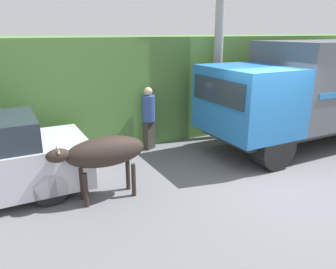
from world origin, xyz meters
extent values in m
plane|color=slate|center=(0.00, 0.00, 0.00)|extent=(60.00, 60.00, 0.00)
cube|color=#4C7A38|center=(0.00, 6.06, 1.53)|extent=(32.00, 5.10, 3.07)
cube|color=#8CC69E|center=(-3.40, 4.97, 1.40)|extent=(6.18, 2.40, 2.81)
cube|color=#4C4742|center=(-3.40, 4.97, 2.89)|extent=(6.48, 2.70, 0.16)
cube|color=#2D2D2D|center=(2.54, 1.51, 0.61)|extent=(5.80, 1.87, 0.18)
cube|color=#236BB2|center=(0.34, 1.51, 1.54)|extent=(1.89, 2.34, 1.68)
cube|color=#232D38|center=(-0.63, 1.51, 1.84)|extent=(0.04, 1.99, 0.59)
cube|color=#4C5156|center=(3.49, 1.51, 1.83)|extent=(4.41, 2.34, 2.27)
cylinder|color=black|center=(0.43, 0.60, 0.52)|extent=(1.03, 0.51, 1.03)
ellipsoid|color=#2D231E|center=(-3.59, 0.98, 0.99)|extent=(1.56, 0.59, 0.59)
ellipsoid|color=#2D231E|center=(-4.48, 0.98, 1.06)|extent=(0.44, 0.26, 0.26)
cone|color=#B7AD93|center=(-4.48, 0.88, 1.19)|extent=(0.06, 0.06, 0.11)
cone|color=#B7AD93|center=(-4.48, 1.08, 1.19)|extent=(0.06, 0.06, 0.11)
cylinder|color=#2D231E|center=(-4.07, 0.82, 0.35)|extent=(0.09, 0.09, 0.69)
cylinder|color=#2D231E|center=(-4.07, 1.15, 0.35)|extent=(0.09, 0.09, 0.69)
cylinder|color=#2D231E|center=(-3.10, 0.82, 0.35)|extent=(0.09, 0.09, 0.69)
cylinder|color=#2D231E|center=(-3.10, 1.15, 0.35)|extent=(0.09, 0.09, 0.69)
cylinder|color=black|center=(-4.66, 1.27, 0.33)|extent=(0.66, 0.29, 0.66)
cube|color=#38332D|center=(-1.67, 3.26, 0.41)|extent=(0.37, 0.32, 0.82)
cylinder|color=#334C8C|center=(-1.67, 3.26, 1.17)|extent=(0.49, 0.49, 0.71)
sphere|color=#DBB28E|center=(-1.67, 3.26, 1.65)|extent=(0.23, 0.23, 0.23)
cylinder|color=#9E998E|center=(0.59, 3.22, 3.43)|extent=(0.26, 0.26, 6.86)
camera|label=1|loc=(-5.27, -4.84, 3.20)|focal=35.00mm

